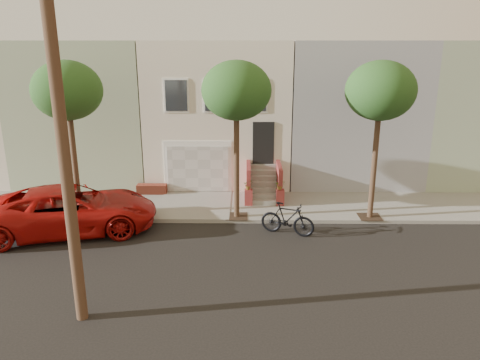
{
  "coord_description": "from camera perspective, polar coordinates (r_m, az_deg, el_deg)",
  "views": [
    {
      "loc": [
        1.31,
        -13.76,
        7.01
      ],
      "look_at": [
        1.15,
        3.0,
        2.0
      ],
      "focal_mm": 34.15,
      "sensor_mm": 36.0,
      "label": 1
    }
  ],
  "objects": [
    {
      "name": "tree_left",
      "position": [
        19.01,
        -20.78,
        10.3
      ],
      "size": [
        2.7,
        2.57,
        6.3
      ],
      "color": "#2D2116",
      "rests_on": "sidewalk"
    },
    {
      "name": "house_row",
      "position": [
        25.21,
        -2.45,
        8.97
      ],
      "size": [
        33.1,
        11.7,
        7.0
      ],
      "color": "silver",
      "rests_on": "sidewalk"
    },
    {
      "name": "ground",
      "position": [
        15.5,
        -4.42,
        -10.29
      ],
      "size": [
        90.0,
        90.0,
        0.0
      ],
      "primitive_type": "plane",
      "color": "black",
      "rests_on": "ground"
    },
    {
      "name": "tree_right",
      "position": [
        18.49,
        17.15,
        10.49
      ],
      "size": [
        2.7,
        2.57,
        6.3
      ],
      "color": "#2D2116",
      "rests_on": "sidewalk"
    },
    {
      "name": "sidewalk",
      "position": [
        20.38,
        -3.16,
        -3.27
      ],
      "size": [
        40.0,
        3.7,
        0.15
      ],
      "primitive_type": "cube",
      "color": "gray",
      "rests_on": "ground"
    },
    {
      "name": "pickup_truck",
      "position": [
        18.72,
        -20.43,
        -3.49
      ],
      "size": [
        7.01,
        4.47,
        1.8
      ],
      "primitive_type": "imported",
      "rotation": [
        0.0,
        0.0,
        1.81
      ],
      "color": "#AA110E",
      "rests_on": "ground"
    },
    {
      "name": "tree_mid",
      "position": [
        17.75,
        -0.45,
        10.98
      ],
      "size": [
        2.7,
        2.57,
        6.3
      ],
      "color": "#2D2116",
      "rests_on": "sidewalk"
    },
    {
      "name": "motorcycle",
      "position": [
        17.48,
        5.94,
        -4.84
      ],
      "size": [
        2.17,
        1.32,
        1.26
      ],
      "primitive_type": "imported",
      "rotation": [
        0.0,
        0.0,
        1.19
      ],
      "color": "black",
      "rests_on": "ground"
    }
  ]
}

